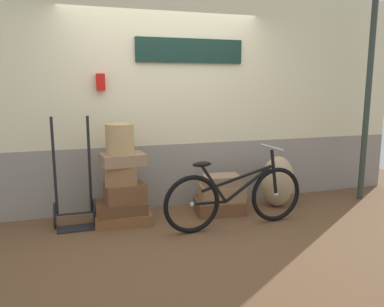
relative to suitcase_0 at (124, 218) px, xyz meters
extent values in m
cube|color=brown|center=(0.62, -0.29, -0.10)|extent=(9.03, 5.20, 0.06)
cube|color=gray|center=(0.62, 0.56, 0.35)|extent=(7.03, 0.20, 0.83)
cube|color=beige|center=(0.62, 0.56, 1.76)|extent=(7.03, 0.20, 1.98)
cube|color=#142D23|center=(0.96, 0.44, 1.96)|extent=(1.40, 0.04, 0.30)
cube|color=red|center=(-0.17, 0.42, 1.57)|extent=(0.10, 0.08, 0.20)
cylinder|color=#2D382D|center=(3.35, -0.04, 1.34)|extent=(0.08, 0.08, 2.81)
cube|color=brown|center=(0.00, 0.00, 0.00)|extent=(0.67, 0.47, 0.13)
cube|color=brown|center=(-0.02, -0.01, 0.13)|extent=(0.60, 0.40, 0.14)
cube|color=brown|center=(0.03, -0.02, 0.31)|extent=(0.48, 0.35, 0.21)
cube|color=olive|center=(-0.02, -0.03, 0.52)|extent=(0.37, 0.26, 0.22)
cube|color=#937051|center=(0.01, 0.01, 0.70)|extent=(0.52, 0.39, 0.13)
cube|color=brown|center=(1.21, 0.00, 0.02)|extent=(0.63, 0.48, 0.16)
cube|color=#9E754C|center=(1.24, 0.01, 0.19)|extent=(0.57, 0.44, 0.19)
cube|color=#937051|center=(1.23, -0.01, 0.35)|extent=(0.48, 0.36, 0.14)
cylinder|color=tan|center=(-0.02, 0.00, 0.93)|extent=(0.32, 0.32, 0.34)
torus|color=black|center=(-0.76, 0.08, 0.08)|extent=(0.02, 0.30, 0.30)
torus|color=black|center=(-0.33, 0.08, 0.08)|extent=(0.02, 0.30, 0.30)
cylinder|color=black|center=(-0.54, 0.08, 0.08)|extent=(0.44, 0.02, 0.02)
cylinder|color=black|center=(-0.73, 0.08, 0.64)|extent=(0.03, 0.11, 1.12)
cylinder|color=black|center=(-0.36, 0.08, 0.64)|extent=(0.03, 0.11, 1.12)
cube|color=black|center=(-0.54, -0.03, -0.06)|extent=(0.40, 0.22, 0.02)
ellipsoid|color=tan|center=(2.05, 0.02, 0.27)|extent=(0.45, 0.38, 0.68)
torus|color=black|center=(0.67, -0.53, 0.26)|extent=(0.65, 0.09, 0.65)
sphere|color=#B2B2B7|center=(0.67, -0.53, 0.26)|extent=(0.05, 0.05, 0.05)
torus|color=black|center=(1.73, -0.48, 0.26)|extent=(0.65, 0.09, 0.65)
sphere|color=#B2B2B7|center=(1.73, -0.48, 0.26)|extent=(0.05, 0.05, 0.05)
cube|color=black|center=(1.36, -0.50, 0.43)|extent=(0.59, 0.06, 0.39)
cube|color=black|center=(0.93, -0.52, 0.46)|extent=(0.31, 0.04, 0.45)
cube|color=black|center=(0.87, -0.52, 0.25)|extent=(0.41, 0.05, 0.04)
cube|color=black|center=(1.22, -0.50, 0.50)|extent=(0.88, 0.08, 0.24)
cube|color=black|center=(1.69, -0.48, 0.53)|extent=(0.11, 0.03, 0.54)
ellipsoid|color=black|center=(0.79, -0.53, 0.70)|extent=(0.22, 0.10, 0.06)
cylinder|color=#A5A5AD|center=(1.65, -0.48, 0.83)|extent=(0.05, 0.46, 0.02)
camera|label=1|loc=(-0.57, -4.37, 1.55)|focal=36.22mm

